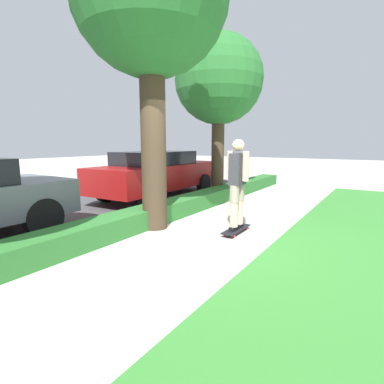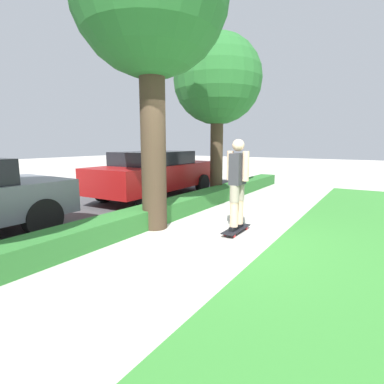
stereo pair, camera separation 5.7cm
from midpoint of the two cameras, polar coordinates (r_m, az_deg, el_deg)
ground_plane at (r=5.51m, az=4.36°, el=-8.81°), size 60.00×60.00×0.00m
street_asphalt at (r=8.30m, az=-22.03°, el=-3.23°), size 15.66×5.00×0.01m
hedge_row at (r=6.35m, az=-8.44°, el=-4.62°), size 15.66×0.60×0.39m
skateboard at (r=5.87m, az=8.69°, el=-7.05°), size 0.87×0.24×0.08m
skater_person at (r=5.68m, az=8.92°, el=1.91°), size 0.50×0.44×1.70m
tree_mid at (r=6.48m, az=-7.61°, el=32.48°), size 2.89×2.89×5.80m
tree_far at (r=9.72m, az=5.29°, el=20.30°), size 2.69×2.69×4.96m
parked_car_middle at (r=9.54m, az=-6.37°, el=3.66°), size 4.82×1.93×1.45m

